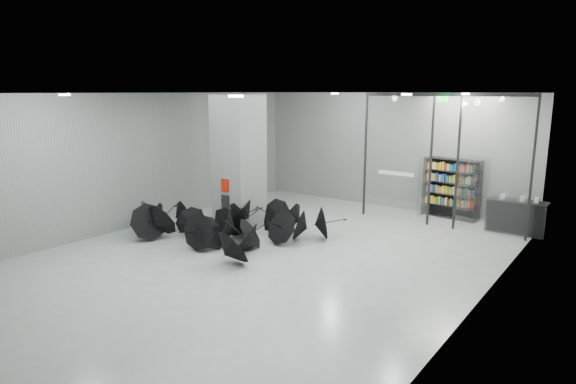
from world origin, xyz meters
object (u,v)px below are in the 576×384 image
Objects in this scene: bookshelf at (451,189)px; umbrella_cluster at (228,229)px; shop_counter at (517,217)px; column at (239,161)px.

bookshelf is 7.37m from umbrella_cluster.
bookshelf is 2.25m from shop_counter.
umbrella_cluster is (-6.25, -5.51, -0.17)m from shop_counter.
bookshelf is 0.34× the size of umbrella_cluster.
column is at bearing -127.44° from bookshelf.
column is 2.51× the size of shop_counter.
shop_counter is 0.28× the size of umbrella_cluster.
umbrella_cluster is at bearing -60.42° from column.
bookshelf reaches higher than shop_counter.
column is at bearing -149.30° from shop_counter.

